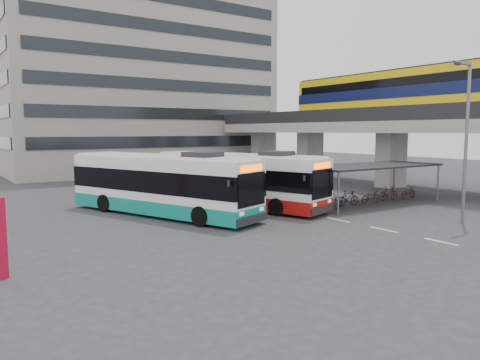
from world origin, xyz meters
TOP-DOWN VIEW (x-y plane):
  - ground at (0.00, 0.00)m, footprint 120.00×120.00m
  - viaduct at (17.00, 10.09)m, footprint 8.00×32.00m
  - bike_shelter at (8.50, 3.00)m, footprint 10.00×4.00m
  - office_block at (6.00, 36.00)m, footprint 30.00×15.00m
  - road_markings at (2.50, -3.00)m, footprint 0.15×7.60m
  - bus_main at (0.54, 6.85)m, footprint 6.13×12.31m
  - bus_teal at (-4.66, 6.76)m, footprint 6.79×12.54m
  - pedestrian at (-2.28, 4.36)m, footprint 0.67×0.70m
  - lamp_post at (7.01, -4.25)m, footprint 1.44×0.22m

SIDE VIEW (x-z plane):
  - ground at x=0.00m, z-range 0.00..0.00m
  - road_markings at x=2.50m, z-range 0.00..0.01m
  - pedestrian at x=-2.28m, z-range 0.00..1.61m
  - bike_shelter at x=8.50m, z-range 0.25..2.79m
  - bus_main at x=0.54m, z-range -0.13..3.45m
  - bus_teal at x=-4.66m, z-range -0.13..3.53m
  - lamp_post at x=7.01m, z-range 0.57..8.74m
  - viaduct at x=17.00m, z-range 1.39..11.07m
  - office_block at x=6.00m, z-range 0.00..25.00m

